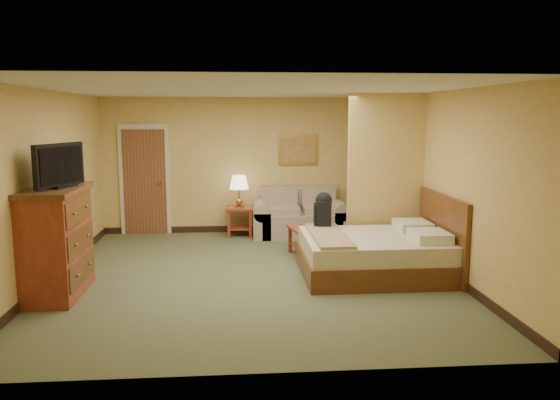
{
  "coord_description": "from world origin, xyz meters",
  "views": [
    {
      "loc": [
        -0.22,
        -7.52,
        2.25
      ],
      "look_at": [
        0.44,
        0.6,
        0.99
      ],
      "focal_mm": 35.0,
      "sensor_mm": 36.0,
      "label": 1
    }
  ],
  "objects": [
    {
      "name": "right_wall",
      "position": [
        2.75,
        0.0,
        1.3
      ],
      "size": [
        0.02,
        6.0,
        2.6
      ],
      "primitive_type": "cube",
      "color": "tan",
      "rests_on": "floor"
    },
    {
      "name": "coffee_table",
      "position": [
        1.03,
        1.04,
        0.33
      ],
      "size": [
        0.86,
        0.86,
        0.47
      ],
      "rotation": [
        0.0,
        0.0,
        0.21
      ],
      "color": "maroon",
      "rests_on": "floor"
    },
    {
      "name": "back_wall",
      "position": [
        0.0,
        3.0,
        1.3
      ],
      "size": [
        5.5,
        0.02,
        2.6
      ],
      "primitive_type": "cube",
      "color": "tan",
      "rests_on": "floor"
    },
    {
      "name": "door",
      "position": [
        -1.95,
        2.96,
        1.03
      ],
      "size": [
        0.94,
        0.16,
        2.1
      ],
      "color": "beige",
      "rests_on": "floor"
    },
    {
      "name": "side_table",
      "position": [
        -0.16,
        2.65,
        0.36
      ],
      "size": [
        0.5,
        0.5,
        0.55
      ],
      "color": "maroon",
      "rests_on": "floor"
    },
    {
      "name": "bed",
      "position": [
        1.82,
        -0.1,
        0.31
      ],
      "size": [
        2.08,
        1.77,
        1.15
      ],
      "color": "#532B13",
      "rests_on": "floor"
    },
    {
      "name": "dresser",
      "position": [
        -2.48,
        -0.66,
        0.69
      ],
      "size": [
        0.68,
        1.29,
        1.38
      ],
      "color": "maroon",
      "rests_on": "floor"
    },
    {
      "name": "ceiling",
      "position": [
        0.0,
        0.0,
        2.6
      ],
      "size": [
        6.0,
        6.0,
        0.0
      ],
      "primitive_type": "plane",
      "rotation": [
        3.14,
        0.0,
        0.0
      ],
      "color": "white",
      "rests_on": "back_wall"
    },
    {
      "name": "partition",
      "position": [
        2.15,
        0.93,
        1.3
      ],
      "size": [
        1.2,
        0.15,
        2.6
      ],
      "primitive_type": "cube",
      "color": "tan",
      "rests_on": "floor"
    },
    {
      "name": "table_lamp",
      "position": [
        -0.16,
        2.65,
        1.0
      ],
      "size": [
        0.36,
        0.36,
        0.6
      ],
      "color": "#A0723B",
      "rests_on": "side_table"
    },
    {
      "name": "floor",
      "position": [
        0.0,
        0.0,
        0.0
      ],
      "size": [
        6.0,
        6.0,
        0.0
      ],
      "primitive_type": "plane",
      "color": "#525939",
      "rests_on": "ground"
    },
    {
      "name": "loveseat",
      "position": [
        0.99,
        2.57,
        0.3
      ],
      "size": [
        1.8,
        0.84,
        0.91
      ],
      "color": "tan",
      "rests_on": "floor"
    },
    {
      "name": "tv",
      "position": [
        -2.38,
        -0.66,
        1.63
      ],
      "size": [
        0.36,
        0.86,
        0.54
      ],
      "rotation": [
        0.0,
        0.0,
        -0.34
      ],
      "color": "black",
      "rests_on": "dresser"
    },
    {
      "name": "baseboard",
      "position": [
        0.0,
        2.99,
        0.06
      ],
      "size": [
        5.5,
        0.02,
        0.12
      ],
      "primitive_type": "cube",
      "color": "black",
      "rests_on": "floor"
    },
    {
      "name": "backpack",
      "position": [
        1.1,
        0.54,
        0.85
      ],
      "size": [
        0.25,
        0.33,
        0.55
      ],
      "rotation": [
        0.0,
        0.0,
        -0.09
      ],
      "color": "black",
      "rests_on": "bed"
    },
    {
      "name": "wall_picture",
      "position": [
        0.99,
        2.97,
        1.6
      ],
      "size": [
        0.76,
        0.04,
        0.59
      ],
      "color": "#B78E3F",
      "rests_on": "back_wall"
    },
    {
      "name": "left_wall",
      "position": [
        -2.75,
        0.0,
        1.3
      ],
      "size": [
        0.02,
        6.0,
        2.6
      ],
      "primitive_type": "cube",
      "color": "tan",
      "rests_on": "floor"
    }
  ]
}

